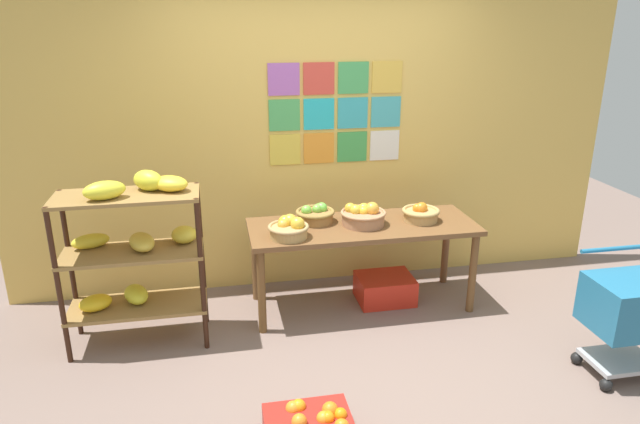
{
  "coord_description": "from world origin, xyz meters",
  "views": [
    {
      "loc": [
        -0.88,
        -3.07,
        2.26
      ],
      "look_at": [
        -0.15,
        0.71,
        0.92
      ],
      "focal_mm": 32.12,
      "sensor_mm": 36.0,
      "label": 1
    }
  ],
  "objects_px": {
    "fruit_basket_left": "(363,215)",
    "fruit_basket_back_left": "(289,228)",
    "banana_shelf_unit": "(135,244)",
    "fruit_basket_centre": "(315,214)",
    "produce_crate_under_table": "(385,288)",
    "display_table": "(363,234)",
    "fruit_basket_back_right": "(421,213)",
    "shopping_cart": "(629,309)"
  },
  "relations": [
    {
      "from": "banana_shelf_unit",
      "to": "fruit_basket_back_left",
      "type": "height_order",
      "value": "banana_shelf_unit"
    },
    {
      "from": "display_table",
      "to": "fruit_basket_centre",
      "type": "bearing_deg",
      "value": 159.43
    },
    {
      "from": "fruit_basket_left",
      "to": "fruit_basket_back_left",
      "type": "height_order",
      "value": "fruit_basket_left"
    },
    {
      "from": "fruit_basket_back_left",
      "to": "fruit_basket_centre",
      "type": "bearing_deg",
      "value": 47.98
    },
    {
      "from": "banana_shelf_unit",
      "to": "shopping_cart",
      "type": "bearing_deg",
      "value": -18.32
    },
    {
      "from": "fruit_basket_back_right",
      "to": "fruit_basket_back_left",
      "type": "xyz_separation_m",
      "value": [
        -1.07,
        -0.14,
        0.01
      ]
    },
    {
      "from": "banana_shelf_unit",
      "to": "fruit_basket_left",
      "type": "height_order",
      "value": "banana_shelf_unit"
    },
    {
      "from": "produce_crate_under_table",
      "to": "fruit_basket_back_left",
      "type": "bearing_deg",
      "value": -167.61
    },
    {
      "from": "fruit_basket_centre",
      "to": "shopping_cart",
      "type": "xyz_separation_m",
      "value": [
        1.78,
        -1.37,
        -0.29
      ]
    },
    {
      "from": "produce_crate_under_table",
      "to": "fruit_basket_centre",
      "type": "bearing_deg",
      "value": 170.14
    },
    {
      "from": "banana_shelf_unit",
      "to": "fruit_basket_centre",
      "type": "bearing_deg",
      "value": 14.24
    },
    {
      "from": "banana_shelf_unit",
      "to": "shopping_cart",
      "type": "distance_m",
      "value": 3.29
    },
    {
      "from": "fruit_basket_back_right",
      "to": "fruit_basket_left",
      "type": "relative_size",
      "value": 0.84
    },
    {
      "from": "fruit_basket_left",
      "to": "fruit_basket_back_right",
      "type": "bearing_deg",
      "value": -0.73
    },
    {
      "from": "banana_shelf_unit",
      "to": "fruit_basket_centre",
      "type": "xyz_separation_m",
      "value": [
        1.33,
        0.34,
        0.01
      ]
    },
    {
      "from": "fruit_basket_left",
      "to": "produce_crate_under_table",
      "type": "relative_size",
      "value": 0.78
    },
    {
      "from": "banana_shelf_unit",
      "to": "produce_crate_under_table",
      "type": "relative_size",
      "value": 2.78
    },
    {
      "from": "fruit_basket_back_right",
      "to": "produce_crate_under_table",
      "type": "relative_size",
      "value": 0.66
    },
    {
      "from": "fruit_basket_left",
      "to": "fruit_basket_centre",
      "type": "xyz_separation_m",
      "value": [
        -0.35,
        0.13,
        -0.01
      ]
    },
    {
      "from": "display_table",
      "to": "produce_crate_under_table",
      "type": "bearing_deg",
      "value": 9.04
    },
    {
      "from": "produce_crate_under_table",
      "to": "shopping_cart",
      "type": "distance_m",
      "value": 1.8
    },
    {
      "from": "banana_shelf_unit",
      "to": "fruit_basket_centre",
      "type": "distance_m",
      "value": 1.37
    },
    {
      "from": "banana_shelf_unit",
      "to": "shopping_cart",
      "type": "height_order",
      "value": "banana_shelf_unit"
    },
    {
      "from": "display_table",
      "to": "fruit_basket_centre",
      "type": "xyz_separation_m",
      "value": [
        -0.35,
        0.13,
        0.14
      ]
    },
    {
      "from": "display_table",
      "to": "shopping_cart",
      "type": "height_order",
      "value": "shopping_cart"
    },
    {
      "from": "banana_shelf_unit",
      "to": "produce_crate_under_table",
      "type": "xyz_separation_m",
      "value": [
        1.9,
        0.24,
        -0.64
      ]
    },
    {
      "from": "fruit_basket_back_right",
      "to": "fruit_basket_back_left",
      "type": "relative_size",
      "value": 0.99
    },
    {
      "from": "fruit_basket_back_left",
      "to": "shopping_cart",
      "type": "bearing_deg",
      "value": -28.29
    },
    {
      "from": "display_table",
      "to": "fruit_basket_back_left",
      "type": "height_order",
      "value": "fruit_basket_back_left"
    },
    {
      "from": "banana_shelf_unit",
      "to": "display_table",
      "type": "height_order",
      "value": "banana_shelf_unit"
    },
    {
      "from": "fruit_basket_back_right",
      "to": "fruit_basket_back_left",
      "type": "height_order",
      "value": "fruit_basket_back_left"
    },
    {
      "from": "shopping_cart",
      "to": "fruit_basket_back_left",
      "type": "bearing_deg",
      "value": 156.7
    },
    {
      "from": "fruit_basket_left",
      "to": "fruit_basket_back_left",
      "type": "relative_size",
      "value": 1.17
    },
    {
      "from": "fruit_basket_back_left",
      "to": "shopping_cart",
      "type": "xyz_separation_m",
      "value": [
        2.03,
        -1.09,
        -0.29
      ]
    },
    {
      "from": "display_table",
      "to": "produce_crate_under_table",
      "type": "xyz_separation_m",
      "value": [
        0.21,
        0.03,
        -0.51
      ]
    },
    {
      "from": "fruit_basket_back_right",
      "to": "display_table",
      "type": "bearing_deg",
      "value": 179.87
    },
    {
      "from": "fruit_basket_back_right",
      "to": "fruit_basket_centre",
      "type": "distance_m",
      "value": 0.83
    },
    {
      "from": "fruit_basket_centre",
      "to": "fruit_basket_back_left",
      "type": "height_order",
      "value": "fruit_basket_back_left"
    },
    {
      "from": "fruit_basket_left",
      "to": "produce_crate_under_table",
      "type": "height_order",
      "value": "fruit_basket_left"
    },
    {
      "from": "shopping_cart",
      "to": "display_table",
      "type": "bearing_deg",
      "value": 144.09
    },
    {
      "from": "display_table",
      "to": "fruit_basket_back_left",
      "type": "relative_size",
      "value": 5.87
    },
    {
      "from": "fruit_basket_centre",
      "to": "shopping_cart",
      "type": "bearing_deg",
      "value": -37.57
    }
  ]
}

